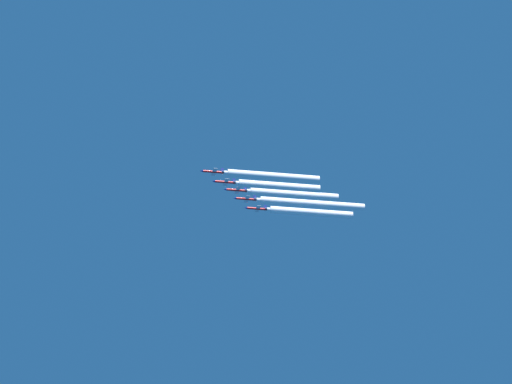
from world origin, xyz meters
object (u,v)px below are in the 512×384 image
Objects in this scene: jet_third_echelon at (236,190)px; jet_fourth_echelon at (245,199)px; jet_second_echelon at (224,182)px; jet_fifth_echelon at (256,209)px; jet_lead at (213,172)px.

jet_third_echelon reaches higher than jet_fourth_echelon.
jet_third_echelon is at bearing 141.65° from jet_fourth_echelon.
jet_second_echelon is 1.00× the size of jet_fifth_echelon.
jet_third_echelon is (14.78, -13.86, -2.03)m from jet_lead.
jet_third_echelon is 1.00× the size of jet_fifth_echelon.
jet_lead reaches higher than jet_second_echelon.
jet_fifth_echelon is at bearing -38.90° from jet_third_echelon.
jet_second_echelon reaches higher than jet_fourth_echelon.
jet_lead reaches higher than jet_fifth_echelon.
jet_second_echelon is at bearing 137.92° from jet_fourth_echelon.
jet_third_echelon is at bearing -45.95° from jet_second_echelon.
jet_fifth_echelon is at bearing -41.10° from jet_second_echelon.
jet_lead is at bearing 138.41° from jet_fourth_echelon.
jet_lead is 10.86m from jet_second_echelon.
jet_fifth_echelon is (22.85, -19.94, -2.84)m from jet_second_echelon.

